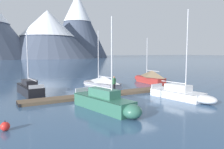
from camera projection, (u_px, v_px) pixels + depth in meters
ground_plane at (141, 101)px, 20.55m from camera, size 700.00×700.00×0.00m
mountain_shoulder_ridge at (48, 33)px, 182.12m from camera, size 77.86×77.86×39.59m
mountain_east_summit at (78, 24)px, 210.13m from camera, size 57.24×57.24×60.91m
dock at (120, 93)px, 24.08m from camera, size 21.07×2.82×0.30m
sailboat_nearest_berth at (29, 88)px, 24.14m from camera, size 2.32×6.72×6.78m
sailboat_second_berth at (106, 102)px, 17.13m from camera, size 3.07×7.17×7.21m
sailboat_mid_dock_port at (102, 82)px, 28.86m from camera, size 3.38×6.58×7.42m
sailboat_mid_dock_starboard at (182, 94)px, 21.37m from camera, size 2.87×6.98×8.58m
sailboat_far_berth at (150, 77)px, 32.86m from camera, size 1.82×6.64×6.78m
person_on_dock at (114, 83)px, 23.97m from camera, size 0.54×0.36×1.69m
mooring_buoy_channel_marker at (5, 126)px, 12.75m from camera, size 0.54×0.54×0.62m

